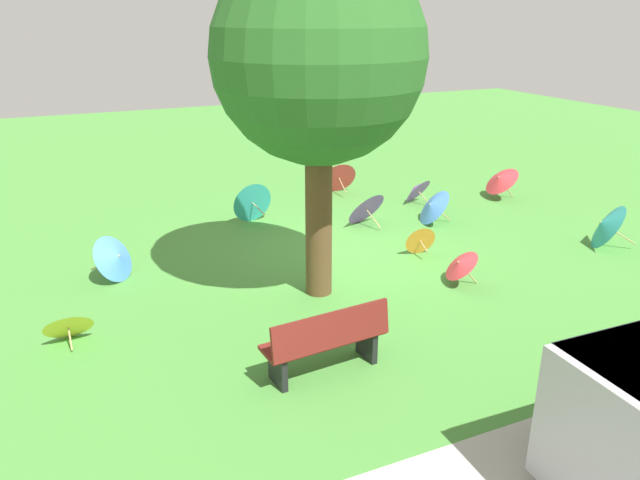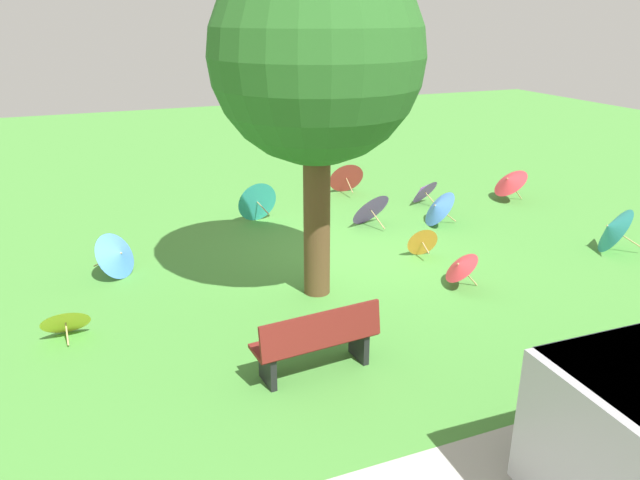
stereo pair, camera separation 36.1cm
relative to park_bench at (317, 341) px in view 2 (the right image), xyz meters
The scene contains 14 objects.
ground 3.74m from the park_bench, 121.23° to the right, with size 40.00×40.00×0.00m, color #478C38.
park_bench is the anchor object (origin of this frame).
shade_tree 3.96m from the park_bench, 111.67° to the right, with size 3.09×3.09×5.23m.
parasol_blue_0 4.53m from the park_bench, 63.21° to the right, with size 0.95×0.96×0.80m.
parasol_teal_0 6.89m from the park_bench, 165.13° to the right, with size 1.08×1.14×0.92m.
parasol_red_0 8.69m from the park_bench, 143.56° to the right, with size 0.86×0.94×0.83m.
parasol_yellow_1 3.61m from the park_bench, 36.25° to the right, with size 0.67×0.57×0.58m.
parasol_purple_0 5.69m from the park_bench, 122.73° to the right, with size 1.06×0.94×0.83m.
parasol_orange_1 4.36m from the park_bench, 138.09° to the right, with size 0.62×0.55×0.59m.
parasol_teal_1 6.10m from the park_bench, 99.21° to the right, with size 0.93×0.86×0.91m.
parasol_blue_1 6.22m from the park_bench, 136.00° to the right, with size 0.84×0.98×0.76m.
parasol_purple_2 7.53m from the park_bench, 131.08° to the right, with size 0.87×0.82×0.68m.
parasol_red_2 8.12m from the park_bench, 116.73° to the right, with size 0.92×0.87×0.86m.
parasol_red_3 3.46m from the park_bench, 154.35° to the right, with size 0.71×0.77×0.62m.
Camera 2 is at (4.34, 9.22, 4.27)m, focal length 33.87 mm.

